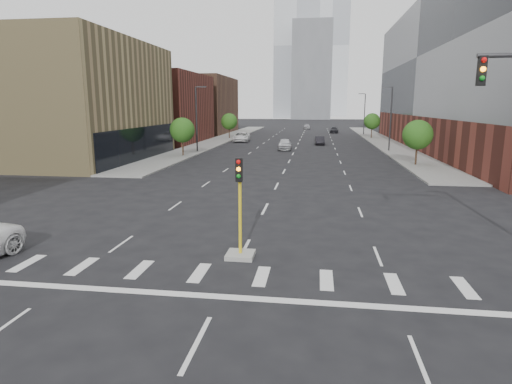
% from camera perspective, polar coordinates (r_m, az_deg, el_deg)
% --- Properties ---
extents(sidewalk_left_far, '(5.00, 92.00, 0.15)m').
position_cam_1_polar(sidewalk_left_far, '(84.78, -4.38, 7.10)').
color(sidewalk_left_far, gray).
rests_on(sidewalk_left_far, ground).
extents(sidewalk_right_far, '(5.00, 92.00, 0.15)m').
position_cam_1_polar(sidewalk_right_far, '(83.65, 16.27, 6.62)').
color(sidewalk_right_far, gray).
rests_on(sidewalk_right_far, ground).
extents(building_left_mid, '(20.00, 24.00, 14.00)m').
position_cam_1_polar(building_left_mid, '(57.44, -24.70, 10.93)').
color(building_left_mid, '#A08C5A').
rests_on(building_left_mid, ground).
extents(building_left_far_a, '(20.00, 22.00, 12.00)m').
position_cam_1_polar(building_left_far_a, '(80.62, -14.56, 10.76)').
color(building_left_far_a, brown).
rests_on(building_left_far_a, ground).
extents(building_left_far_b, '(20.00, 24.00, 13.00)m').
position_cam_1_polar(building_left_far_b, '(105.13, -9.08, 11.35)').
color(building_left_far_b, brown).
rests_on(building_left_far_b, ground).
extents(building_right_main, '(24.00, 70.00, 22.00)m').
position_cam_1_polar(building_right_main, '(73.57, 29.92, 13.50)').
color(building_right_main, brown).
rests_on(building_right_main, ground).
extents(tower_left, '(22.00, 22.00, 70.00)m').
position_cam_1_polar(tower_left, '(230.59, 5.51, 18.55)').
color(tower_left, '#B2B7BC').
rests_on(tower_left, ground).
extents(tower_right, '(20.00, 20.00, 80.00)m').
position_cam_1_polar(tower_right, '(270.71, 9.96, 18.45)').
color(tower_right, '#B2B7BC').
rests_on(tower_right, ground).
extents(tower_mid, '(18.00, 18.00, 44.00)m').
position_cam_1_polar(tower_mid, '(209.15, 7.45, 15.66)').
color(tower_mid, slate).
rests_on(tower_mid, ground).
extents(median_traffic_signal, '(1.20, 1.20, 4.40)m').
position_cam_1_polar(median_traffic_signal, '(18.66, -2.13, -5.90)').
color(median_traffic_signal, '#999993').
rests_on(median_traffic_signal, ground).
extents(streetlight_right_a, '(1.60, 0.22, 9.07)m').
position_cam_1_polar(streetlight_right_a, '(64.39, 17.46, 9.62)').
color(streetlight_right_a, '#2D2D30').
rests_on(streetlight_right_a, ground).
extents(streetlight_right_b, '(1.60, 0.22, 9.07)m').
position_cam_1_polar(streetlight_right_b, '(99.10, 14.22, 10.28)').
color(streetlight_right_b, '#2D2D30').
rests_on(streetlight_right_b, ground).
extents(streetlight_left, '(1.60, 0.22, 9.07)m').
position_cam_1_polar(streetlight_left, '(60.88, -7.87, 9.96)').
color(streetlight_left, '#2D2D30').
rests_on(streetlight_left, ground).
extents(tree_left_near, '(3.20, 3.20, 4.85)m').
position_cam_1_polar(tree_left_near, '(56.33, -9.81, 8.13)').
color(tree_left_near, '#382619').
rests_on(tree_left_near, ground).
extents(tree_left_far, '(3.20, 3.20, 4.85)m').
position_cam_1_polar(tree_left_far, '(85.36, -3.60, 9.37)').
color(tree_left_far, '#382619').
rests_on(tree_left_far, ground).
extents(tree_right_near, '(3.20, 3.20, 4.85)m').
position_cam_1_polar(tree_right_near, '(49.84, 20.75, 7.14)').
color(tree_right_near, '#382619').
rests_on(tree_right_near, ground).
extents(tree_right_far, '(3.20, 3.20, 4.85)m').
position_cam_1_polar(tree_right_far, '(89.27, 15.22, 9.09)').
color(tree_right_far, '#382619').
rests_on(tree_right_far, ground).
extents(car_near_left, '(2.15, 5.00, 1.68)m').
position_cam_1_polar(car_near_left, '(64.13, 3.87, 6.38)').
color(car_near_left, silver).
rests_on(car_near_left, ground).
extents(car_mid_right, '(1.72, 4.34, 1.40)m').
position_cam_1_polar(car_mid_right, '(73.36, 8.48, 6.82)').
color(car_mid_right, black).
rests_on(car_mid_right, ground).
extents(car_far_left, '(3.41, 6.43, 1.72)m').
position_cam_1_polar(car_far_left, '(78.82, -1.97, 7.37)').
color(car_far_left, white).
rests_on(car_far_left, ground).
extents(car_deep_right, '(2.28, 4.88, 1.38)m').
position_cam_1_polar(car_deep_right, '(104.88, 10.38, 8.13)').
color(car_deep_right, black).
rests_on(car_deep_right, ground).
extents(car_distant, '(1.79, 4.35, 1.48)m').
position_cam_1_polar(car_distant, '(120.30, 6.78, 8.67)').
color(car_distant, '#A8A8AD').
rests_on(car_distant, ground).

